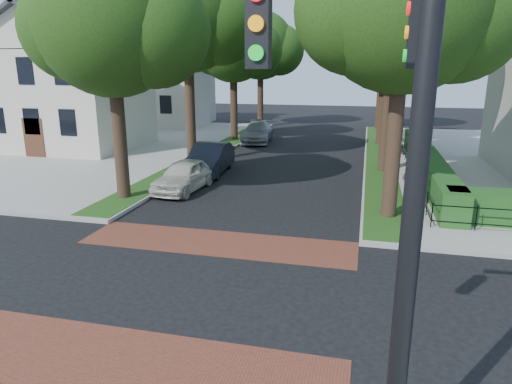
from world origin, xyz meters
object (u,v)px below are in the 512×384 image
at_px(traffic_signal, 399,142).
at_px(parked_car_rear, 257,132).
at_px(parked_car_middle, 210,159).
at_px(parked_car_front, 184,175).

relative_size(traffic_signal, parked_car_rear, 1.55).
bearing_deg(parked_car_middle, parked_car_front, -93.79).
bearing_deg(traffic_signal, parked_car_front, 122.05).
height_order(traffic_signal, parked_car_front, traffic_signal).
bearing_deg(parked_car_front, parked_car_rear, 94.20).
height_order(parked_car_front, parked_car_middle, parked_car_middle).
bearing_deg(parked_car_front, parked_car_middle, 94.20).
height_order(parked_car_front, parked_car_rear, parked_car_rear).
bearing_deg(traffic_signal, parked_car_middle, 116.31).
height_order(parked_car_middle, parked_car_rear, parked_car_middle).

